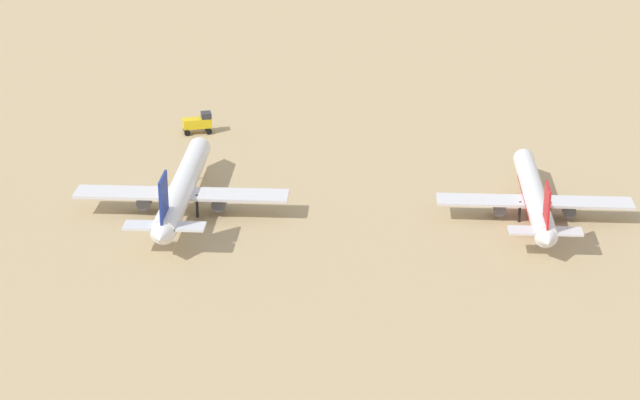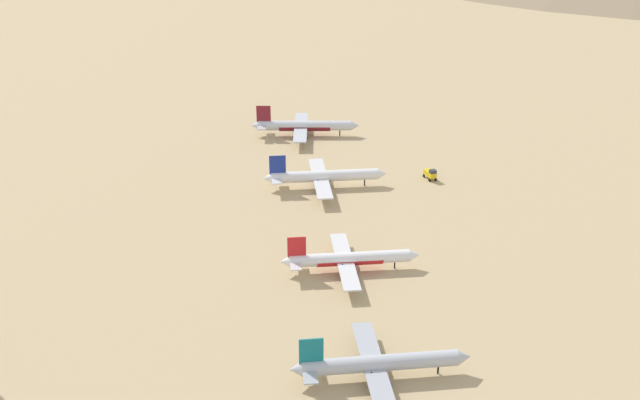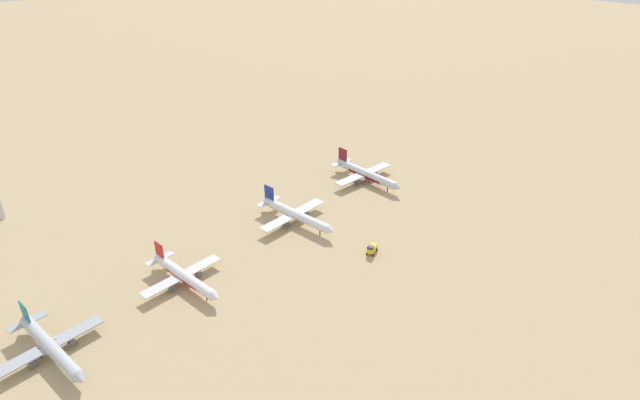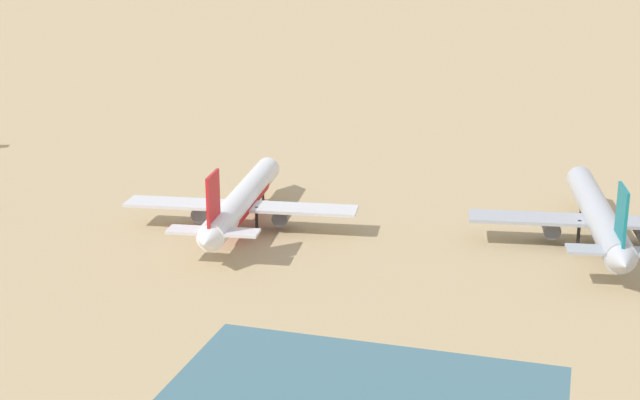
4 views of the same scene
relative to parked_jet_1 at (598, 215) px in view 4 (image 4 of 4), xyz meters
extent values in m
plane|color=tan|center=(-9.41, 46.41, -3.69)|extent=(1800.00, 1800.00, 0.00)
cylinder|color=#B2B7C1|center=(0.41, 0.06, 0.10)|extent=(32.58, 8.21, 3.42)
cone|color=#B2B7C1|center=(17.87, 2.69, 0.10)|extent=(3.35, 3.75, 3.36)
cone|color=#B2B7C1|center=(-16.87, -2.54, 0.10)|extent=(2.95, 3.42, 3.08)
cube|color=#14727F|center=(-13.67, -2.05, 4.11)|extent=(4.95, 1.05, 6.31)
cube|color=#A4A8B2|center=(-14.20, -2.14, 0.44)|extent=(4.46, 11.12, 0.32)
cube|color=#A4A8B2|center=(-0.93, -0.14, -0.50)|extent=(9.01, 30.96, 0.41)
cylinder|color=#4C4C54|center=(-1.02, 5.31, -1.74)|extent=(4.05, 2.61, 2.07)
cylinder|color=black|center=(12.60, 1.89, -1.97)|extent=(0.40, 0.40, 3.44)
cylinder|color=black|center=(-2.16, 2.04, -1.97)|extent=(0.40, 0.40, 3.44)
cylinder|color=black|center=(-1.47, -2.59, -1.97)|extent=(0.40, 0.40, 3.44)
cylinder|color=white|center=(-5.67, 43.45, -0.03)|extent=(31.49, 7.46, 3.31)
cone|color=white|center=(11.24, 45.73, -0.03)|extent=(3.19, 3.58, 3.24)
cone|color=white|center=(-22.40, 41.20, -0.03)|extent=(2.81, 3.27, 2.98)
cube|color=red|center=(-19.29, 41.62, 3.84)|extent=(4.78, 0.94, 6.09)
cube|color=silver|center=(-19.81, 41.55, 0.30)|extent=(4.15, 10.72, 0.31)
cube|color=silver|center=(-6.96, 43.28, -0.61)|extent=(8.26, 29.90, 0.39)
cylinder|color=#4C4C54|center=(-6.97, 48.55, -1.81)|extent=(3.89, 2.47, 2.00)
cylinder|color=#4C4C54|center=(-5.57, 38.20, -1.81)|extent=(3.89, 2.47, 2.00)
cylinder|color=black|center=(6.13, 45.04, -2.02)|extent=(0.38, 0.38, 3.32)
cylinder|color=black|center=(-8.12, 45.40, -2.02)|extent=(0.38, 0.38, 3.32)
cylinder|color=black|center=(-7.52, 40.92, -2.02)|extent=(0.38, 0.38, 3.32)
cylinder|color=red|center=(-5.67, 43.45, -0.28)|extent=(17.52, 5.58, 3.31)
camera|label=1|loc=(-173.68, 44.25, 68.27)|focal=65.80mm
camera|label=2|loc=(-7.95, -121.65, 93.61)|focal=41.01mm
camera|label=3|loc=(128.30, -11.12, 101.35)|focal=28.56mm
camera|label=4|loc=(-109.28, 2.56, 32.59)|focal=50.99mm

